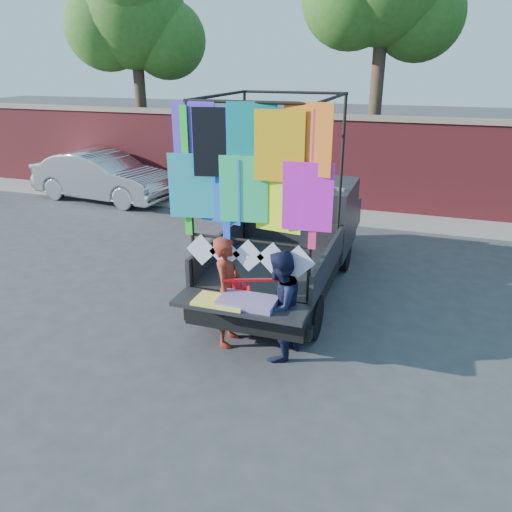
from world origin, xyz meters
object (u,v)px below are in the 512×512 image
(pickup_truck, at_px, (297,233))
(sedan, at_px, (103,176))
(man, at_px, (279,306))
(woman, at_px, (228,291))

(pickup_truck, relative_size, sedan, 1.26)
(pickup_truck, distance_m, sedan, 7.88)
(sedan, height_order, man, man)
(pickup_truck, height_order, man, pickup_truck)
(woman, xyz_separation_m, man, (0.81, -0.14, -0.04))
(sedan, xyz_separation_m, woman, (6.61, -6.45, 0.11))
(pickup_truck, relative_size, woman, 3.32)
(sedan, height_order, woman, woman)
(woman, bearing_deg, sedan, 41.92)
(sedan, xyz_separation_m, man, (7.42, -6.58, 0.07))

